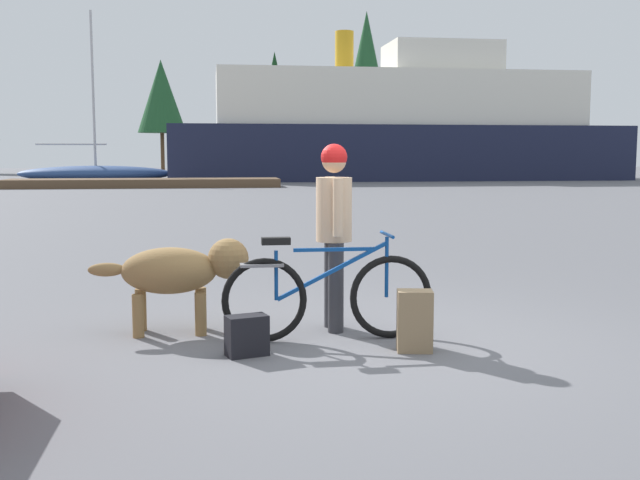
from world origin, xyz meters
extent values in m
plane|color=slate|center=(0.00, 0.00, 0.00)|extent=(160.00, 160.00, 0.00)
torus|color=black|center=(0.19, 0.19, 0.36)|extent=(0.72, 0.06, 0.72)
torus|color=black|center=(-0.89, 0.19, 0.36)|extent=(0.72, 0.06, 0.72)
cube|color=navy|center=(-0.30, 0.19, 0.78)|extent=(0.70, 0.03, 0.03)
cube|color=navy|center=(-0.32, 0.19, 0.59)|extent=(0.94, 0.03, 0.49)
cylinder|color=navy|center=(-0.79, 0.19, 0.57)|extent=(0.03, 0.03, 0.42)
cylinder|color=navy|center=(0.15, 0.19, 0.62)|extent=(0.03, 0.03, 0.52)
cube|color=black|center=(-0.79, 0.19, 0.86)|extent=(0.24, 0.10, 0.06)
cylinder|color=navy|center=(0.15, 0.19, 0.90)|extent=(0.03, 0.44, 0.03)
cube|color=slate|center=(-0.91, 0.19, 0.66)|extent=(0.36, 0.14, 0.02)
cylinder|color=#333338|center=(-0.24, 0.68, 0.40)|extent=(0.14, 0.14, 0.80)
cylinder|color=#333338|center=(-0.24, 0.46, 0.40)|extent=(0.14, 0.14, 0.80)
cylinder|color=#D8B28C|center=(-0.24, 0.57, 1.09)|extent=(0.32, 0.32, 0.57)
cylinder|color=#D8B28C|center=(-0.24, 0.79, 1.12)|extent=(0.09, 0.09, 0.50)
cylinder|color=#D8B28C|center=(-0.24, 0.35, 1.12)|extent=(0.09, 0.09, 0.50)
sphere|color=tan|center=(-0.24, 0.57, 1.52)|extent=(0.22, 0.22, 0.22)
sphere|color=red|center=(-0.24, 0.57, 1.55)|extent=(0.24, 0.24, 0.24)
ellipsoid|color=olive|center=(-1.70, 0.65, 0.56)|extent=(0.83, 0.48, 0.41)
sphere|color=olive|center=(-1.18, 0.65, 0.66)|extent=(0.36, 0.36, 0.36)
ellipsoid|color=olive|center=(-2.23, 0.65, 0.58)|extent=(0.32, 0.12, 0.12)
cylinder|color=olive|center=(-1.43, 0.78, 0.19)|extent=(0.10, 0.10, 0.38)
cylinder|color=olive|center=(-1.43, 0.51, 0.19)|extent=(0.10, 0.10, 0.38)
cylinder|color=olive|center=(-1.96, 0.78, 0.19)|extent=(0.10, 0.10, 0.38)
cylinder|color=olive|center=(-1.96, 0.51, 0.19)|extent=(0.10, 0.10, 0.38)
cube|color=#8C7251|center=(0.28, -0.27, 0.25)|extent=(0.31, 0.25, 0.50)
cube|color=black|center=(-1.06, -0.22, 0.16)|extent=(0.36, 0.26, 0.32)
cube|color=brown|center=(-4.40, 30.61, 0.20)|extent=(12.63, 2.61, 0.40)
cube|color=#191E38|center=(9.96, 39.50, 1.60)|extent=(27.13, 7.38, 3.20)
cube|color=silver|center=(9.96, 39.50, 4.80)|extent=(21.70, 6.20, 3.20)
cube|color=silver|center=(12.67, 39.50, 7.30)|extent=(6.51, 4.43, 1.80)
cylinder|color=#BF8C19|center=(6.71, 39.50, 7.60)|extent=(1.10, 1.10, 2.40)
ellipsoid|color=navy|center=(-7.69, 38.20, 0.45)|extent=(8.51, 2.38, 0.90)
cylinder|color=#B2B2B7|center=(-7.69, 38.20, 5.16)|extent=(0.14, 0.14, 8.52)
cylinder|color=#B2B2B7|center=(-8.97, 38.20, 2.10)|extent=(3.83, 0.10, 0.10)
cylinder|color=#4C331E|center=(4.17, 58.77, 1.37)|extent=(0.35, 0.35, 2.74)
cone|color=#143819|center=(4.17, 58.77, 6.41)|extent=(3.25, 3.25, 7.32)
cylinder|color=#4C331E|center=(11.62, 56.88, 1.64)|extent=(0.43, 0.43, 3.28)
cone|color=#1E4C28|center=(11.62, 56.88, 8.26)|extent=(4.29, 4.29, 9.96)
cylinder|color=#4C331E|center=(-5.40, 62.09, 1.69)|extent=(0.33, 0.33, 3.39)
cone|color=#1E4C28|center=(-5.40, 62.09, 6.51)|extent=(4.18, 4.18, 6.25)
camera|label=1|loc=(-1.33, -6.10, 1.59)|focal=42.78mm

